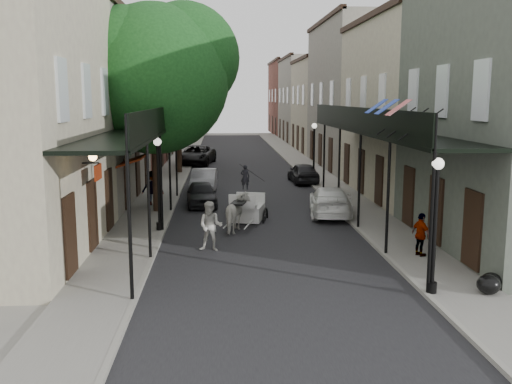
{
  "coord_description": "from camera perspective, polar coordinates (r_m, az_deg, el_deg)",
  "views": [
    {
      "loc": [
        -1.62,
        -16.6,
        5.41
      ],
      "look_at": [
        -0.21,
        6.14,
        1.6
      ],
      "focal_mm": 40.0,
      "sensor_mm": 36.0,
      "label": 1
    }
  ],
  "objects": [
    {
      "name": "trash_bags",
      "position": [
        17.07,
        22.33,
        -8.41
      ],
      "size": [
        0.89,
        1.04,
        0.54
      ],
      "color": "black",
      "rests_on": "sidewalk_right"
    },
    {
      "name": "car_left_mid",
      "position": [
        32.86,
        -5.23,
        1.12
      ],
      "size": [
        1.54,
        4.01,
        1.3
      ],
      "primitive_type": "imported",
      "rotation": [
        0.0,
        0.0,
        -0.04
      ],
      "color": "#95959A",
      "rests_on": "ground"
    },
    {
      "name": "road",
      "position": [
        37.03,
        -1.02,
        1.1
      ],
      "size": [
        8.0,
        90.0,
        0.01
      ],
      "primitive_type": "cube",
      "color": "black",
      "rests_on": "ground"
    },
    {
      "name": "pedestrian_sidewalk_right",
      "position": [
        19.92,
        16.18,
        -4.11
      ],
      "size": [
        0.64,
        0.93,
        1.47
      ],
      "primitive_type": "imported",
      "rotation": [
        0.0,
        0.0,
        1.93
      ],
      "color": "gray",
      "rests_on": "sidewalk_right"
    },
    {
      "name": "sidewalk_left",
      "position": [
        37.14,
        -8.75,
        1.1
      ],
      "size": [
        2.2,
        90.0,
        0.12
      ],
      "primitive_type": "cube",
      "color": "gray",
      "rests_on": "ground"
    },
    {
      "name": "lamppost_right_near",
      "position": [
        16.03,
        17.46,
        -3.05
      ],
      "size": [
        0.32,
        0.32,
        3.71
      ],
      "color": "black",
      "rests_on": "sidewalk_right"
    },
    {
      "name": "car_right_near",
      "position": [
        26.51,
        7.43,
        -0.9
      ],
      "size": [
        2.48,
        4.78,
        1.32
      ],
      "primitive_type": "imported",
      "rotation": [
        0.0,
        0.0,
        3.0
      ],
      "color": "white",
      "rests_on": "ground"
    },
    {
      "name": "gallery_right",
      "position": [
        24.47,
        11.7,
        6.12
      ],
      "size": [
        2.2,
        18.05,
        4.88
      ],
      "color": "black",
      "rests_on": "sidewalk_right"
    },
    {
      "name": "building_row_left",
      "position": [
        47.12,
        -12.24,
        9.08
      ],
      "size": [
        5.0,
        80.0,
        10.5
      ],
      "primitive_type": "cube",
      "color": "beige",
      "rests_on": "ground"
    },
    {
      "name": "carriage",
      "position": [
        25.3,
        -0.71,
        -0.54
      ],
      "size": [
        1.91,
        2.51,
        2.58
      ],
      "rotation": [
        0.0,
        0.0,
        -0.24
      ],
      "color": "black",
      "rests_on": "ground"
    },
    {
      "name": "sidewalk_right",
      "position": [
        37.57,
        6.63,
        1.24
      ],
      "size": [
        2.2,
        90.0,
        0.12
      ],
      "primitive_type": "cube",
      "color": "gray",
      "rests_on": "ground"
    },
    {
      "name": "tree_far",
      "position": [
        40.86,
        -7.36,
        10.01
      ],
      "size": [
        6.45,
        6.0,
        8.61
      ],
      "color": "#382619",
      "rests_on": "sidewalk_left"
    },
    {
      "name": "car_right_far",
      "position": [
        36.29,
        4.74,
        1.92
      ],
      "size": [
        1.74,
        3.91,
        1.3
      ],
      "primitive_type": "imported",
      "rotation": [
        0.0,
        0.0,
        3.19
      ],
      "color": "black",
      "rests_on": "ground"
    },
    {
      "name": "gallery_left",
      "position": [
        23.83,
        -11.26,
        6.05
      ],
      "size": [
        2.2,
        18.05,
        4.88
      ],
      "color": "black",
      "rests_on": "sidewalk_left"
    },
    {
      "name": "lamppost_left",
      "position": [
        22.98,
        -9.72,
        0.95
      ],
      "size": [
        0.32,
        0.32,
        3.71
      ],
      "color": "black",
      "rests_on": "sidewalk_left"
    },
    {
      "name": "building_row_right",
      "position": [
        47.7,
        8.92,
        9.18
      ],
      "size": [
        5.0,
        80.0,
        10.5
      ],
      "primitive_type": "cube",
      "color": "gray",
      "rests_on": "ground"
    },
    {
      "name": "car_left_near",
      "position": [
        28.73,
        -5.47,
        -0.17
      ],
      "size": [
        1.71,
        3.67,
        1.22
      ],
      "primitive_type": "imported",
      "rotation": [
        0.0,
        0.0,
        0.08
      ],
      "color": "black",
      "rests_on": "ground"
    },
    {
      "name": "pedestrian_walking",
      "position": [
        20.24,
        -4.55,
        -3.43
      ],
      "size": [
        0.99,
        0.84,
        1.78
      ],
      "primitive_type": "imported",
      "rotation": [
        0.0,
        0.0,
        -0.21
      ],
      "color": "#BAB9AF",
      "rests_on": "ground"
    },
    {
      "name": "horse",
      "position": [
        23.03,
        -1.83,
        -2.13
      ],
      "size": [
        1.24,
        1.97,
        1.54
      ],
      "primitive_type": "imported",
      "rotation": [
        0.0,
        0.0,
        2.9
      ],
      "color": "silver",
      "rests_on": "ground"
    },
    {
      "name": "tree_near",
      "position": [
        26.92,
        -9.24,
        11.67
      ],
      "size": [
        7.31,
        6.8,
        9.63
      ],
      "color": "#382619",
      "rests_on": "sidewalk_left"
    },
    {
      "name": "car_left_far",
      "position": [
        46.51,
        -6.0,
        3.7
      ],
      "size": [
        3.36,
        5.81,
        1.52
      ],
      "primitive_type": "imported",
      "rotation": [
        0.0,
        0.0,
        -0.16
      ],
      "color": "black",
      "rests_on": "ground"
    },
    {
      "name": "lamppost_right_far",
      "position": [
        35.23,
        5.81,
        3.97
      ],
      "size": [
        0.32,
        0.32,
        3.71
      ],
      "color": "black",
      "rests_on": "sidewalk_right"
    },
    {
      "name": "ground",
      "position": [
        17.53,
        1.94,
        -8.49
      ],
      "size": [
        140.0,
        140.0,
        0.0
      ],
      "primitive_type": "plane",
      "color": "gray",
      "rests_on": "ground"
    },
    {
      "name": "pedestrian_sidewalk_left",
      "position": [
        28.59,
        -10.31,
        0.39
      ],
      "size": [
        1.11,
        0.65,
        1.69
      ],
      "primitive_type": "imported",
      "rotation": [
        0.0,
        0.0,
        3.12
      ],
      "color": "gray",
      "rests_on": "sidewalk_left"
    }
  ]
}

